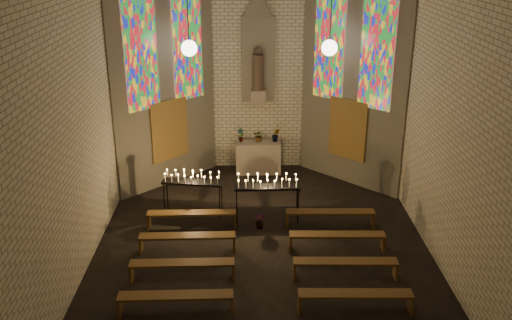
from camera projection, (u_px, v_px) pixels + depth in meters
The scene contains 17 objects.
floor at pixel (263, 263), 13.13m from camera, with size 12.00×12.00×0.00m, color black.
room at pixel (260, 72), 14.90m from camera, with size 8.22×12.43×7.00m.
altar at pixel (258, 157), 18.02m from camera, with size 1.40×0.60×1.00m, color #B9AB97.
flower_vase_left at pixel (241, 135), 17.82m from camera, with size 0.23×0.16×0.44m, color #4C723F.
flower_vase_center at pixel (259, 136), 17.85m from camera, with size 0.34×0.29×0.37m, color #4C723F.
flower_vase_right at pixel (276, 135), 17.83m from camera, with size 0.24×0.20×0.44m, color #4C723F.
aisle_flower_pot at pixel (259, 221), 14.64m from camera, with size 0.22×0.22×0.38m, color #4C723F.
votive_stand_left at pixel (192, 179), 15.10m from camera, with size 1.65×0.61×1.19m.
votive_stand_right at pixel (267, 184), 14.70m from camera, with size 1.71×0.44×1.25m.
pew_left_0 at pixel (192, 215), 14.62m from camera, with size 2.28×0.36×0.44m.
pew_right_0 at pixel (330, 214), 14.68m from camera, with size 2.28×0.36×0.44m.
pew_left_1 at pixel (187, 238), 13.51m from camera, with size 2.28×0.36×0.44m.
pew_right_1 at pixel (337, 237), 13.56m from camera, with size 2.28×0.36×0.44m.
pew_left_2 at pixel (182, 265), 12.39m from camera, with size 2.28×0.36×0.44m.
pew_right_2 at pixel (345, 264), 12.45m from camera, with size 2.28×0.36×0.44m.
pew_left_3 at pixel (176, 298), 11.28m from camera, with size 2.28×0.36×0.44m.
pew_right_3 at pixel (355, 296), 11.33m from camera, with size 2.28×0.36×0.44m.
Camera 1 is at (-0.35, -11.33, 7.04)m, focal length 40.00 mm.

